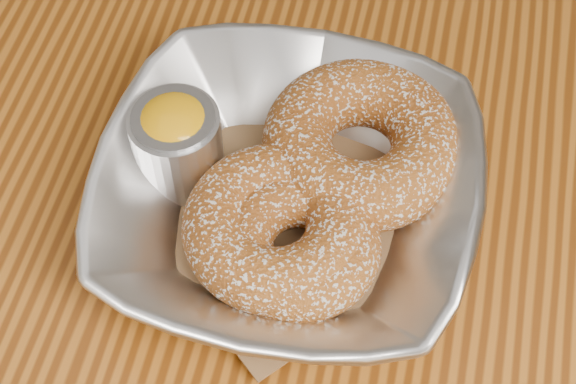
% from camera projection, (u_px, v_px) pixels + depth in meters
% --- Properties ---
extents(table, '(1.20, 0.80, 0.75)m').
position_uv_depth(table, '(150.00, 346.00, 0.57)').
color(table, '#8C4A14').
rests_on(table, ground_plane).
extents(serving_bowl, '(0.21, 0.21, 0.05)m').
position_uv_depth(serving_bowl, '(288.00, 196.00, 0.49)').
color(serving_bowl, silver).
rests_on(serving_bowl, table).
extents(parchment, '(0.20, 0.20, 0.00)m').
position_uv_depth(parchment, '(288.00, 212.00, 0.50)').
color(parchment, olive).
rests_on(parchment, table).
extents(donut_back, '(0.14, 0.14, 0.04)m').
position_uv_depth(donut_back, '(362.00, 143.00, 0.50)').
color(donut_back, '#904A18').
rests_on(donut_back, parchment).
extents(donut_front, '(0.09, 0.09, 0.03)m').
position_uv_depth(donut_front, '(298.00, 245.00, 0.47)').
color(donut_front, '#904A18').
rests_on(donut_front, parchment).
extents(donut_extra, '(0.11, 0.11, 0.04)m').
position_uv_depth(donut_extra, '(277.00, 227.00, 0.47)').
color(donut_extra, '#904A18').
rests_on(donut_extra, parchment).
extents(ramekin, '(0.05, 0.05, 0.06)m').
position_uv_depth(ramekin, '(177.00, 142.00, 0.49)').
color(ramekin, silver).
rests_on(ramekin, table).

